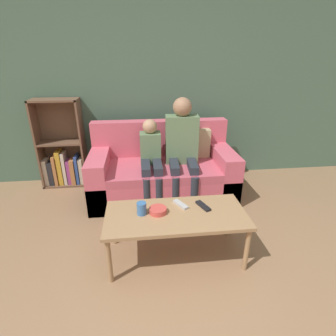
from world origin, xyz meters
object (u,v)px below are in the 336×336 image
coffee_table (176,218)px  person_adult (182,142)px  couch (163,172)px  cup_near (142,208)px  tv_remote_0 (203,206)px  tv_remote_1 (181,204)px  snack_bowl (158,210)px  bookshelf (63,154)px  person_child (151,157)px

coffee_table → person_adult: bearing=78.2°
couch → cup_near: (-0.28, -1.13, 0.20)m
tv_remote_0 → coffee_table: bearing=175.6°
tv_remote_1 → snack_bowl: 0.23m
couch → cup_near: size_ratio=16.30×
person_adult → snack_bowl: person_adult is taller
bookshelf → tv_remote_1: size_ratio=6.73×
coffee_table → cup_near: 0.30m
person_adult → snack_bowl: bearing=-105.9°
coffee_table → cup_near: bearing=174.3°
cup_near → tv_remote_0: size_ratio=0.60×
person_adult → coffee_table: bearing=-98.1°
cup_near → bookshelf: bearing=122.8°
coffee_table → person_child: (-0.15, 1.04, 0.16)m
person_child → cup_near: person_child is taller
tv_remote_0 → tv_remote_1: (-0.19, 0.05, 0.00)m
person_child → tv_remote_0: person_child is taller
person_child → tv_remote_1: 0.94m
couch → bookshelf: (-1.30, 0.45, 0.13)m
bookshelf → snack_bowl: bookshelf is taller
tv_remote_0 → bookshelf: bearing=113.7°
bookshelf → coffee_table: bookshelf is taller
person_child → tv_remote_0: 1.04m
couch → snack_bowl: 1.15m
bookshelf → snack_bowl: size_ratio=7.83×
bookshelf → tv_remote_0: size_ratio=6.59×
bookshelf → person_adult: person_adult is taller
coffee_table → tv_remote_1: tv_remote_1 is taller
couch → bookshelf: bearing=160.9°
couch → tv_remote_0: 1.12m
couch → bookshelf: bookshelf is taller
person_adult → couch: bearing=165.4°
bookshelf → coffee_table: bearing=-51.0°
couch → cup_near: 1.18m
bookshelf → tv_remote_1: 2.02m
coffee_table → tv_remote_0: 0.27m
coffee_table → tv_remote_0: size_ratio=6.70×
couch → person_adult: person_adult is taller
person_child → tv_remote_0: (0.40, -0.96, -0.10)m
couch → snack_bowl: couch is taller
person_adult → person_child: 0.41m
person_adult → person_child: person_adult is taller
bookshelf → person_child: (1.15, -0.58, 0.13)m
couch → tv_remote_1: (0.06, -1.04, 0.15)m
person_adult → tv_remote_0: bearing=-85.1°
bookshelf → cup_near: bearing=-57.2°
person_child → tv_remote_0: size_ratio=5.53×
coffee_table → couch: bearing=90.0°
couch → person_child: size_ratio=1.78×
person_adult → tv_remote_1: bearing=-96.2°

